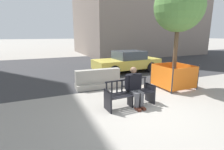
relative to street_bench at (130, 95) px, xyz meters
name	(u,v)px	position (x,y,z in m)	size (l,w,h in m)	color
ground_plane	(150,113)	(0.30, -0.73, -0.40)	(200.00, 200.00, 0.00)	gray
street_asphalt	(81,66)	(0.30, 7.97, -0.39)	(120.00, 12.00, 0.01)	#333335
street_bench	(130,95)	(0.00, 0.00, 0.00)	(1.71, 0.60, 0.88)	black
seated_person	(134,86)	(0.13, -0.05, 0.29)	(0.58, 0.73, 1.31)	black
jersey_barrier_centre	(98,80)	(-0.28, 2.38, -0.06)	(2.02, 0.75, 0.84)	#9E998E
street_tree	(179,7)	(2.85, 1.09, 3.04)	(2.06, 2.06, 4.49)	brown
construction_fence	(173,75)	(2.85, 1.09, 0.16)	(1.46, 1.46, 1.11)	#2D2D33
car_taxi_near	(127,62)	(2.59, 4.94, 0.26)	(4.27, 2.02, 1.33)	#DBC64C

